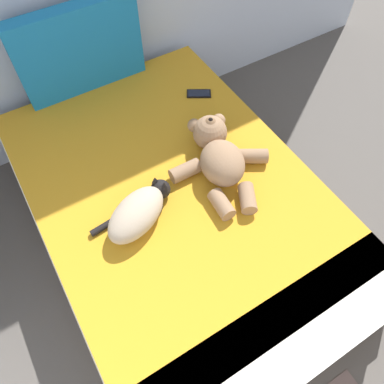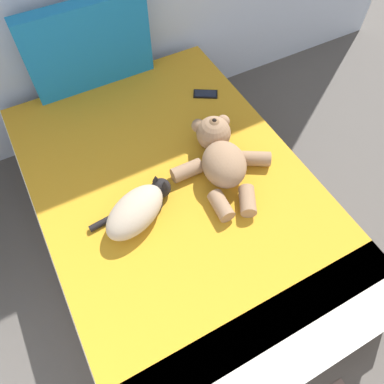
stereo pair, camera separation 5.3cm
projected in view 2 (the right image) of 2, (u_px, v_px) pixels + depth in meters
The scene contains 6 objects.
ground_plane at pixel (334, 308), 2.04m from camera, with size 9.63×9.63×0.00m, color #4C4742.
bed at pixel (178, 212), 2.10m from camera, with size 1.40×2.07×0.48m.
patterned_cushion at pixel (89, 46), 2.15m from camera, with size 0.74×0.10×0.51m.
cat at pixel (138, 209), 1.75m from camera, with size 0.44×0.32×0.15m.
teddy_bear at pixel (221, 156), 1.91m from camera, with size 0.52×0.62×0.20m.
cell_phone at pixel (205, 94), 2.29m from camera, with size 0.16×0.14×0.01m.
Camera 2 is at (0.91, 1.76, 2.05)m, focal length 34.73 mm.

